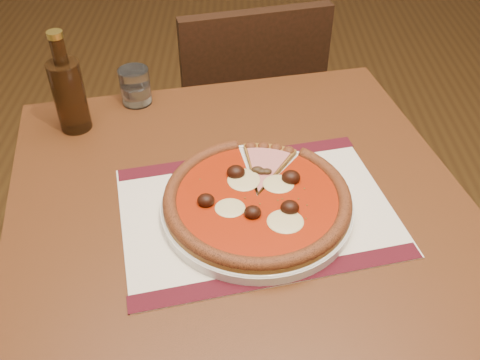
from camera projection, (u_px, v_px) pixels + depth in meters
name	position (u px, v px, depth m)	size (l,w,h in m)	color
table	(240.00, 240.00, 1.00)	(0.95, 0.95, 0.75)	#5B2A15
chair_far	(245.00, 112.00, 1.63)	(0.49, 0.49, 0.85)	black
placemat	(257.00, 211.00, 0.92)	(0.46, 0.33, 0.00)	silver
plate	(257.00, 206.00, 0.91)	(0.33, 0.33, 0.02)	white
pizza	(257.00, 198.00, 0.90)	(0.32, 0.32, 0.04)	olive
ham_slice	(271.00, 168.00, 0.96)	(0.10, 0.14, 0.02)	olive
water_glass	(135.00, 86.00, 1.15)	(0.07, 0.07, 0.08)	white
bottle	(69.00, 93.00, 1.05)	(0.06, 0.06, 0.21)	#361F0D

